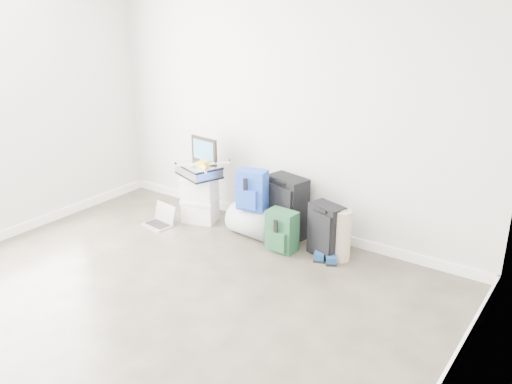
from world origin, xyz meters
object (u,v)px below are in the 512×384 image
Objects in this scene: briefcase at (199,170)px; carry_on at (326,231)px; laptop at (161,220)px; boxes_stack at (200,198)px; large_suitcase at (286,207)px; duffel_bag at (253,222)px.

briefcase reaches higher than carry_on.
carry_on is 1.91m from laptop.
briefcase reaches higher than boxes_stack.
briefcase is 1.34× the size of laptop.
carry_on is 1.53× the size of laptop.
boxes_stack is at bearing 57.67° from laptop.
boxes_stack is 1.57m from carry_on.
large_suitcase is at bearing 31.02° from briefcase.
briefcase is 1.60m from carry_on.
boxes_stack is at bearing -160.88° from carry_on.
carry_on reaches higher than duffel_bag.
briefcase is (0.00, 0.00, 0.33)m from boxes_stack.
boxes_stack is at bearing -174.27° from duffel_bag.
laptop is (-0.29, -0.34, -0.21)m from boxes_stack.
briefcase is at bearing -160.88° from carry_on.
laptop is at bearing -155.88° from duffel_bag.
duffel_bag is at bearing 26.82° from laptop.
briefcase reaches higher than duffel_bag.
large_suitcase is 1.24× the size of carry_on.
boxes_stack is 1.01× the size of duffel_bag.
boxes_stack is at bearing -155.30° from large_suitcase.
laptop is at bearing -148.22° from boxes_stack.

